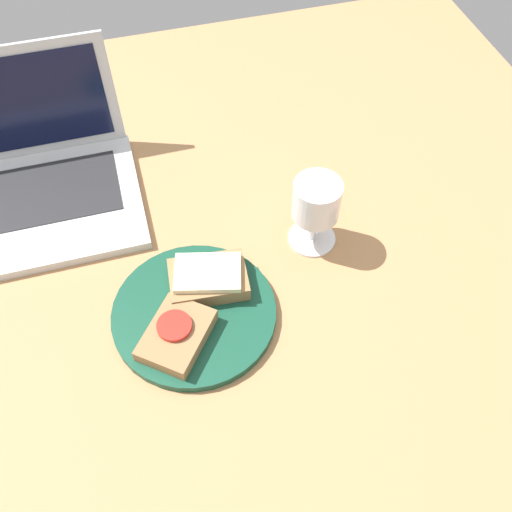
{
  "coord_description": "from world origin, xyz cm",
  "views": [
    {
      "loc": [
        -8.69,
        -46.47,
        74.85
      ],
      "look_at": [
        4.59,
        1.06,
        8.0
      ],
      "focal_mm": 40.0,
      "sensor_mm": 36.0,
      "label": 1
    }
  ],
  "objects_px": {
    "sandwich_with_tomato": "(176,334)",
    "plate": "(194,313)",
    "wine_glass": "(316,204)",
    "sandwich_with_cheese": "(208,278)",
    "laptop": "(25,178)"
  },
  "relations": [
    {
      "from": "sandwich_with_tomato",
      "to": "plate",
      "type": "bearing_deg",
      "value": 50.72
    },
    {
      "from": "plate",
      "to": "wine_glass",
      "type": "distance_m",
      "value": 0.24
    },
    {
      "from": "sandwich_with_cheese",
      "to": "sandwich_with_tomato",
      "type": "xyz_separation_m",
      "value": [
        -0.06,
        -0.08,
        -0.0
      ]
    },
    {
      "from": "sandwich_with_cheese",
      "to": "sandwich_with_tomato",
      "type": "relative_size",
      "value": 0.92
    },
    {
      "from": "plate",
      "to": "sandwich_with_tomato",
      "type": "height_order",
      "value": "sandwich_with_tomato"
    },
    {
      "from": "wine_glass",
      "to": "laptop",
      "type": "relative_size",
      "value": 0.35
    },
    {
      "from": "sandwich_with_cheese",
      "to": "plate",
      "type": "bearing_deg",
      "value": -128.78
    },
    {
      "from": "sandwich_with_cheese",
      "to": "sandwich_with_tomato",
      "type": "height_order",
      "value": "sandwich_with_cheese"
    },
    {
      "from": "plate",
      "to": "laptop",
      "type": "height_order",
      "value": "laptop"
    },
    {
      "from": "sandwich_with_cheese",
      "to": "laptop",
      "type": "bearing_deg",
      "value": 132.4
    },
    {
      "from": "sandwich_with_cheese",
      "to": "wine_glass",
      "type": "xyz_separation_m",
      "value": [
        0.18,
        0.05,
        0.05
      ]
    },
    {
      "from": "plate",
      "to": "sandwich_with_cheese",
      "type": "height_order",
      "value": "sandwich_with_cheese"
    },
    {
      "from": "wine_glass",
      "to": "laptop",
      "type": "bearing_deg",
      "value": 152.61
    },
    {
      "from": "wine_glass",
      "to": "laptop",
      "type": "xyz_separation_m",
      "value": [
        -0.43,
        0.22,
        -0.05
      ]
    },
    {
      "from": "sandwich_with_cheese",
      "to": "laptop",
      "type": "height_order",
      "value": "laptop"
    }
  ]
}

